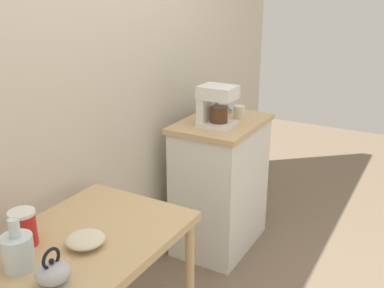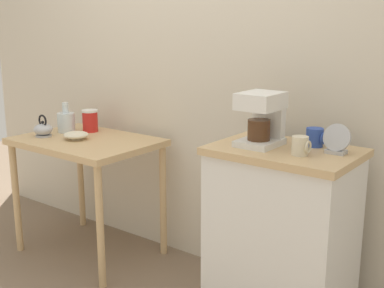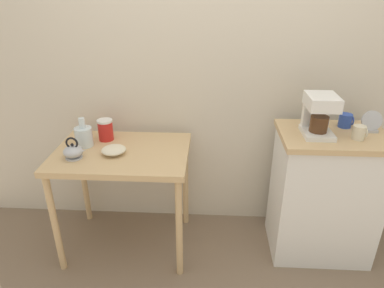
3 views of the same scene
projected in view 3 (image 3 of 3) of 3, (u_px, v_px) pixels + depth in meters
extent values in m
plane|color=#7A6651|center=(211.00, 248.00, 2.57)|extent=(8.00, 8.00, 0.00)
cube|color=beige|center=(231.00, 45.00, 2.37)|extent=(4.40, 0.10, 2.80)
cube|color=tan|center=(122.00, 153.00, 2.30)|extent=(0.89, 0.63, 0.04)
cylinder|color=tan|center=(55.00, 225.00, 2.24)|extent=(0.04, 0.04, 0.74)
cylinder|color=tan|center=(179.00, 229.00, 2.20)|extent=(0.04, 0.04, 0.74)
cylinder|color=tan|center=(84.00, 180.00, 2.74)|extent=(0.04, 0.04, 0.74)
cylinder|color=tan|center=(186.00, 183.00, 2.69)|extent=(0.04, 0.04, 0.74)
cube|color=white|center=(323.00, 197.00, 2.40)|extent=(0.66, 0.46, 0.88)
cube|color=tan|center=(335.00, 136.00, 2.20)|extent=(0.69, 0.49, 0.04)
cylinder|color=beige|center=(114.00, 153.00, 2.25)|extent=(0.07, 0.07, 0.01)
ellipsoid|color=beige|center=(114.00, 150.00, 2.23)|extent=(0.16, 0.16, 0.04)
cylinder|color=#B2B5BA|center=(74.00, 157.00, 2.19)|extent=(0.10, 0.10, 0.01)
ellipsoid|color=#B2B5BA|center=(73.00, 151.00, 2.18)|extent=(0.12, 0.12, 0.07)
cone|color=#B2B5BA|center=(82.00, 151.00, 2.17)|extent=(0.06, 0.03, 0.04)
sphere|color=black|center=(72.00, 145.00, 2.16)|extent=(0.02, 0.02, 0.02)
torus|color=black|center=(72.00, 143.00, 2.15)|extent=(0.08, 0.01, 0.08)
cylinder|color=silver|center=(84.00, 137.00, 2.33)|extent=(0.12, 0.12, 0.13)
cylinder|color=silver|center=(82.00, 123.00, 2.29)|extent=(0.04, 0.04, 0.07)
cylinder|color=red|center=(106.00, 131.00, 2.42)|extent=(0.10, 0.10, 0.13)
cylinder|color=white|center=(105.00, 121.00, 2.39)|extent=(0.11, 0.11, 0.01)
cube|color=white|center=(317.00, 133.00, 2.17)|extent=(0.18, 0.22, 0.03)
cube|color=white|center=(316.00, 111.00, 2.20)|extent=(0.16, 0.05, 0.26)
cube|color=white|center=(322.00, 102.00, 2.08)|extent=(0.18, 0.22, 0.08)
cylinder|color=#4C2D19|center=(319.00, 124.00, 2.13)|extent=(0.11, 0.11, 0.10)
cylinder|color=beige|center=(359.00, 133.00, 2.10)|extent=(0.08, 0.08, 0.09)
torus|color=beige|center=(365.00, 133.00, 2.10)|extent=(0.01, 0.06, 0.06)
cylinder|color=#2D4CAD|center=(345.00, 121.00, 2.28)|extent=(0.08, 0.08, 0.09)
torus|color=#2D4CAD|center=(352.00, 121.00, 2.28)|extent=(0.01, 0.06, 0.06)
cube|color=#B2B5BA|center=(370.00, 130.00, 2.22)|extent=(0.09, 0.06, 0.02)
cylinder|color=#B2B5BA|center=(372.00, 120.00, 2.19)|extent=(0.13, 0.05, 0.13)
cylinder|color=black|center=(372.00, 121.00, 2.19)|extent=(0.11, 0.04, 0.11)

